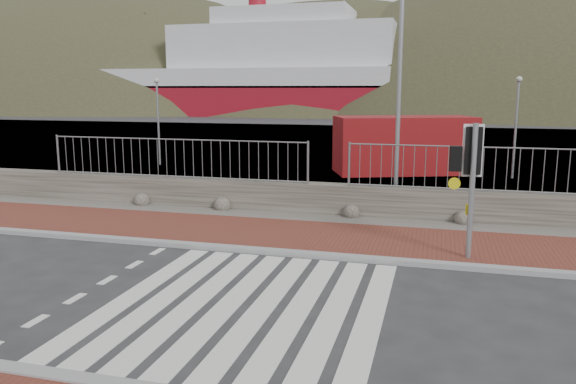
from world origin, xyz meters
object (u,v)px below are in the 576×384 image
(traffic_signal_far, at_px, (472,163))
(shipping_container, at_px, (404,145))
(ferry, at_px, (240,76))
(streetlight, at_px, (404,68))

(traffic_signal_far, height_order, shipping_container, traffic_signal_far)
(ferry, bearing_deg, traffic_signal_far, -66.20)
(traffic_signal_far, distance_m, shipping_container, 12.97)
(ferry, xyz_separation_m, streetlight, (26.62, -59.84, -1.14))
(ferry, relative_size, streetlight, 6.67)
(streetlight, relative_size, shipping_container, 1.28)
(ferry, height_order, streetlight, ferry)
(shipping_container, bearing_deg, ferry, 96.28)
(ferry, xyz_separation_m, traffic_signal_far, (28.36, -64.30, -3.24))
(traffic_signal_far, bearing_deg, ferry, -75.42)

